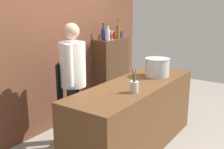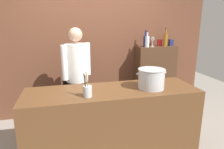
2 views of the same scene
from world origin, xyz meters
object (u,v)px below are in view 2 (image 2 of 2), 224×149
object	(u,v)px
wine_bottle_amber	(165,39)
spice_tin_navy	(171,43)
wine_glass_tall	(153,41)
chef	(77,73)
wine_bottle_clear	(147,41)
wine_bottle_cobalt	(145,41)
wine_glass_wide	(152,39)
stockpot_large	(151,79)
spice_tin_red	(160,43)
utensil_crock	(87,91)

from	to	relation	value
wine_bottle_amber	spice_tin_navy	size ratio (longest dim) A/B	2.77
wine_glass_tall	wine_bottle_amber	bearing A→B (deg)	11.40
chef	wine_bottle_clear	size ratio (longest dim) A/B	5.74
chef	wine_glass_tall	xyz separation A→B (m)	(1.42, 0.36, 0.44)
chef	wine_bottle_amber	size ratio (longest dim) A/B	4.86
wine_glass_tall	wine_bottle_cobalt	bearing A→B (deg)	127.61
wine_bottle_clear	wine_glass_wide	bearing A→B (deg)	42.04
stockpot_large	wine_glass_tall	world-z (taller)	wine_glass_tall
spice_tin_red	spice_tin_navy	xyz separation A→B (m)	(0.22, -0.04, 0.00)
chef	spice_tin_red	distance (m)	1.75
stockpot_large	wine_glass_wide	distance (m)	1.50
stockpot_large	wine_bottle_cobalt	size ratio (longest dim) A/B	1.36
wine_bottle_clear	wine_bottle_cobalt	bearing A→B (deg)	87.36
stockpot_large	wine_bottle_clear	distance (m)	1.29
utensil_crock	wine_bottle_clear	xyz separation A→B (m)	(1.26, 1.27, 0.42)
utensil_crock	spice_tin_navy	bearing A→B (deg)	37.04
stockpot_large	spice_tin_red	xyz separation A→B (m)	(0.74, 1.28, 0.32)
wine_bottle_cobalt	wine_glass_tall	xyz separation A→B (m)	(0.09, -0.12, 0.01)
wine_bottle_clear	spice_tin_navy	size ratio (longest dim) A/B	2.35
spice_tin_navy	utensil_crock	bearing A→B (deg)	-142.96
wine_glass_tall	spice_tin_navy	world-z (taller)	wine_glass_tall
stockpot_large	wine_glass_tall	bearing A→B (deg)	65.40
wine_bottle_clear	wine_bottle_amber	distance (m)	0.39
wine_bottle_clear	wine_glass_tall	world-z (taller)	wine_bottle_clear
wine_glass_tall	stockpot_large	bearing A→B (deg)	-114.60
chef	wine_bottle_amber	bearing A→B (deg)	160.26
utensil_crock	wine_bottle_clear	size ratio (longest dim) A/B	1.03
stockpot_large	wine_bottle_amber	distance (m)	1.50
stockpot_large	spice_tin_red	distance (m)	1.51
spice_tin_navy	wine_bottle_amber	bearing A→B (deg)	-163.04
chef	spice_tin_navy	world-z (taller)	chef
wine_bottle_cobalt	spice_tin_red	size ratio (longest dim) A/B	2.44
stockpot_large	utensil_crock	size ratio (longest dim) A/B	1.37
wine_bottle_cobalt	wine_glass_wide	size ratio (longest dim) A/B	1.73
wine_bottle_cobalt	chef	bearing A→B (deg)	-159.99
wine_bottle_clear	utensil_crock	bearing A→B (deg)	-134.86
utensil_crock	wine_bottle_amber	xyz separation A→B (m)	(1.65, 1.31, 0.44)
chef	stockpot_large	bearing A→B (deg)	105.54
wine_bottle_cobalt	utensil_crock	bearing A→B (deg)	-132.69
stockpot_large	wine_bottle_clear	world-z (taller)	wine_bottle_clear
utensil_crock	wine_glass_tall	world-z (taller)	wine_glass_tall
wine_glass_tall	wine_bottle_clear	bearing A→B (deg)	169.89
chef	wine_bottle_clear	xyz separation A→B (m)	(1.32, 0.38, 0.43)
wine_bottle_cobalt	wine_glass_tall	distance (m)	0.16
stockpot_large	wine_glass_tall	distance (m)	1.31
wine_bottle_clear	wine_bottle_amber	world-z (taller)	wine_bottle_amber
wine_bottle_cobalt	wine_bottle_amber	distance (m)	0.39
wine_glass_wide	spice_tin_navy	bearing A→B (deg)	-11.91
wine_bottle_cobalt	spice_tin_navy	size ratio (longest dim) A/B	2.44
chef	spice_tin_red	world-z (taller)	chef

